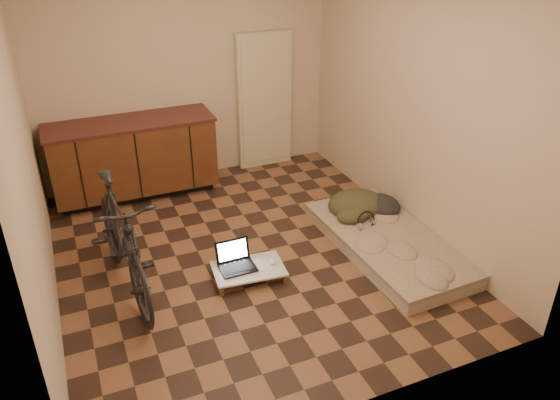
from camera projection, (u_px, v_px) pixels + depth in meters
name	position (u px, v px, depth m)	size (l,w,h in m)	color
room_shell	(244.00, 129.00, 4.71)	(3.50, 4.00, 2.60)	brown
cabinets	(134.00, 158.00, 6.22)	(1.84, 0.62, 0.91)	black
appliance_panel	(264.00, 101.00, 6.82)	(0.70, 0.10, 1.70)	beige
bicycle	(121.00, 234.00, 4.59)	(0.51, 1.73, 1.12)	black
futon	(388.00, 243.00, 5.36)	(0.94, 1.88, 0.16)	#B8AC93
clothing_pile	(364.00, 198.00, 5.74)	(0.66, 0.55, 0.26)	#363720
headphones	(366.00, 220.00, 5.45)	(0.22, 0.21, 0.15)	black
lap_desk	(249.00, 269.00, 4.95)	(0.68, 0.48, 0.11)	brown
laptop	(236.00, 261.00, 4.95)	(0.32, 0.29, 0.22)	black
mouse	(273.00, 261.00, 5.00)	(0.06, 0.10, 0.03)	white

